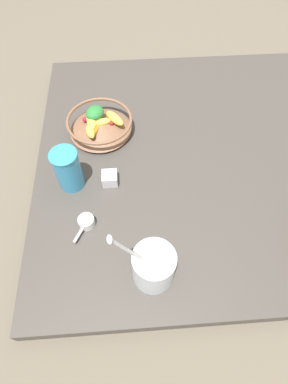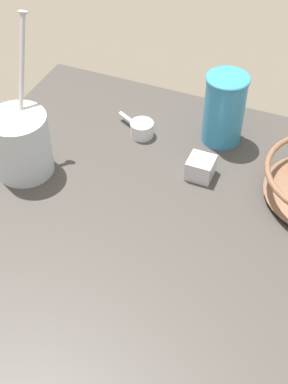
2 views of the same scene
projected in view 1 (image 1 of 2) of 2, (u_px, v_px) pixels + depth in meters
ground_plane at (195, 161)px, 1.00m from camera, size 6.00×6.00×0.00m
countertop at (196, 157)px, 0.98m from camera, size 1.01×1.01×0.05m
fruit_bowl at (100, 124)px, 0.97m from camera, size 0.21×0.21×0.08m
yogurt_tub at (153, 266)px, 0.69m from camera, size 0.14×0.10×0.26m
drinking_cup at (68, 169)px, 0.83m from camera, size 0.08×0.08×0.13m
spice_jar at (110, 179)px, 0.88m from camera, size 0.04×0.04×0.04m
measuring_scoop at (86, 222)px, 0.80m from camera, size 0.06×0.08×0.03m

